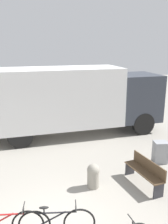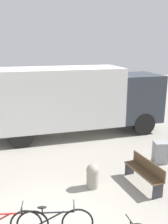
% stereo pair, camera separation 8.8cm
% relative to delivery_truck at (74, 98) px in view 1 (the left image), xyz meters
% --- Properties ---
extents(delivery_truck, '(8.64, 3.91, 3.25)m').
position_rel_delivery_truck_xyz_m(delivery_truck, '(0.00, 0.00, 0.00)').
color(delivery_truck, white).
rests_on(delivery_truck, ground).
extents(park_bench, '(0.90, 1.62, 0.84)m').
position_rel_delivery_truck_xyz_m(park_bench, '(2.08, -4.76, -1.35)').
color(park_bench, brown).
rests_on(park_bench, ground).
extents(bicycle_middle, '(1.76, 0.44, 0.83)m').
position_rel_delivery_truck_xyz_m(bicycle_middle, '(-0.61, -6.82, -1.43)').
color(bicycle_middle, black).
rests_on(bicycle_middle, ground).
extents(bollard_near_bench, '(0.39, 0.39, 0.77)m').
position_rel_delivery_truck_xyz_m(bollard_near_bench, '(0.44, -4.79, -1.41)').
color(bollard_near_bench, gray).
rests_on(bollard_near_bench, ground).
extents(utility_box, '(0.49, 0.43, 0.82)m').
position_rel_delivery_truck_xyz_m(utility_box, '(3.12, -3.27, -1.41)').
color(utility_box, gray).
rests_on(utility_box, ground).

